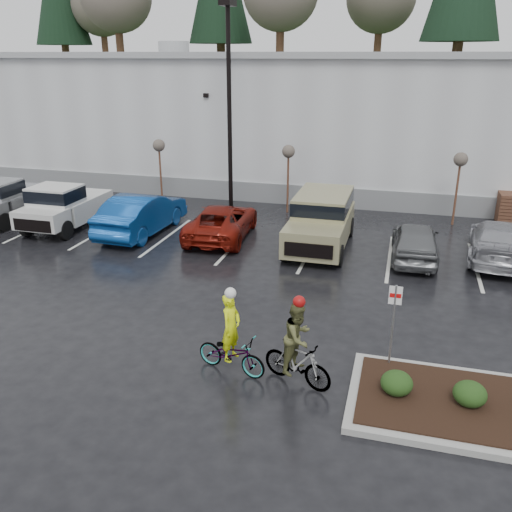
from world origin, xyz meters
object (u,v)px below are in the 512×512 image
(car_red, at_px, (222,221))
(cyclist_hivis, at_px, (231,346))
(car_blue, at_px, (142,213))
(sapling_west, at_px, (159,149))
(pickup_white, at_px, (70,204))
(lamppost, at_px, (229,89))
(suv_tan, at_px, (320,222))
(pallet_stack_a, at_px, (512,208))
(car_far_silver, at_px, (499,241))
(sapling_east, at_px, (460,163))
(sapling_mid, at_px, (288,155))
(fire_lane_sign, at_px, (393,317))
(pickup_silver, at_px, (11,197))
(cyclist_olive, at_px, (298,352))
(car_grey, at_px, (415,241))

(car_red, bearing_deg, cyclist_hivis, 105.80)
(car_blue, bearing_deg, sapling_west, -72.33)
(pickup_white, bearing_deg, cyclist_hivis, -41.74)
(lamppost, height_order, suv_tan, lamppost)
(pallet_stack_a, distance_m, car_far_silver, 5.23)
(sapling_east, distance_m, cyclist_hivis, 15.19)
(sapling_mid, height_order, suv_tan, sapling_mid)
(sapling_mid, height_order, car_far_silver, sapling_mid)
(sapling_west, height_order, pickup_white, sapling_west)
(pickup_white, height_order, car_red, pickup_white)
(sapling_west, xyz_separation_m, car_far_silver, (15.29, -4.09, -2.01))
(sapling_west, relative_size, fire_lane_sign, 1.45)
(car_blue, bearing_deg, pallet_stack_a, -156.97)
(pickup_silver, bearing_deg, sapling_east, 12.54)
(fire_lane_sign, xyz_separation_m, car_blue, (-10.51, 8.07, -0.56))
(pickup_white, height_order, cyclist_olive, cyclist_olive)
(lamppost, relative_size, car_grey, 2.26)
(sapling_west, xyz_separation_m, pickup_white, (-2.25, -4.58, -1.75))
(sapling_west, relative_size, cyclist_olive, 1.45)
(sapling_mid, distance_m, car_far_silver, 9.90)
(suv_tan, distance_m, cyclist_olive, 9.45)
(sapling_east, relative_size, pickup_white, 0.62)
(sapling_mid, relative_size, cyclist_hivis, 1.47)
(sapling_east, bearing_deg, car_blue, -159.57)
(sapling_mid, height_order, car_red, sapling_mid)
(pickup_silver, relative_size, car_far_silver, 1.05)
(pickup_white, height_order, car_blue, pickup_white)
(pallet_stack_a, height_order, car_grey, car_grey)
(pallet_stack_a, height_order, suv_tan, suv_tan)
(sapling_east, bearing_deg, lamppost, -174.29)
(sapling_east, relative_size, suv_tan, 0.63)
(pallet_stack_a, xyz_separation_m, cyclist_olive, (-6.71, -14.97, 0.14))
(sapling_mid, distance_m, suv_tan, 5.39)
(lamppost, height_order, fire_lane_sign, lamppost)
(pickup_white, bearing_deg, car_blue, -2.52)
(sapling_mid, relative_size, sapling_east, 1.00)
(suv_tan, height_order, cyclist_hivis, cyclist_hivis)
(lamppost, xyz_separation_m, car_red, (0.71, -3.39, -5.01))
(car_blue, distance_m, suv_tan, 7.50)
(sapling_east, relative_size, cyclist_olive, 1.45)
(sapling_mid, bearing_deg, cyclist_olive, -76.76)
(sapling_mid, bearing_deg, pickup_silver, -160.09)
(fire_lane_sign, relative_size, car_grey, 0.54)
(pallet_stack_a, xyz_separation_m, pickup_silver, (-21.95, -5.33, 0.30))
(sapling_west, distance_m, sapling_mid, 6.50)
(pallet_stack_a, bearing_deg, pickup_white, -163.43)
(pickup_silver, relative_size, car_blue, 1.01)
(sapling_east, height_order, car_blue, sapling_east)
(lamppost, bearing_deg, sapling_mid, 21.80)
(sapling_east, distance_m, car_far_silver, 4.74)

